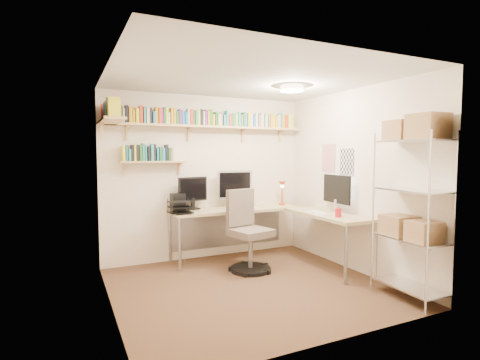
# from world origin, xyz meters

# --- Properties ---
(ground) EXTENTS (3.20, 3.20, 0.00)m
(ground) POSITION_xyz_m (0.00, 0.00, 0.00)
(ground) COLOR #4D3021
(ground) RESTS_ON ground
(room_shell) EXTENTS (3.24, 3.04, 2.52)m
(room_shell) POSITION_xyz_m (0.00, 0.00, 1.55)
(room_shell) COLOR beige
(room_shell) RESTS_ON ground
(wall_shelves) EXTENTS (3.12, 1.09, 0.79)m
(wall_shelves) POSITION_xyz_m (-0.41, 1.30, 2.03)
(wall_shelves) COLOR tan
(wall_shelves) RESTS_ON ground
(corner_desk) EXTENTS (2.40, 2.03, 1.35)m
(corner_desk) POSITION_xyz_m (0.50, 0.95, 0.77)
(corner_desk) COLOR tan
(corner_desk) RESTS_ON ground
(office_chair) EXTENTS (0.60, 0.60, 1.12)m
(office_chair) POSITION_xyz_m (0.26, 0.60, 0.47)
(office_chair) COLOR black
(office_chair) RESTS_ON ground
(wire_rack) EXTENTS (0.45, 0.83, 2.03)m
(wire_rack) POSITION_xyz_m (1.42, -1.10, 1.28)
(wire_rack) COLOR silver
(wire_rack) RESTS_ON ground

